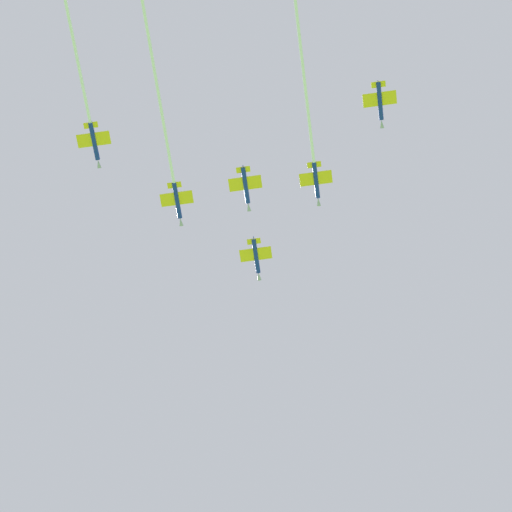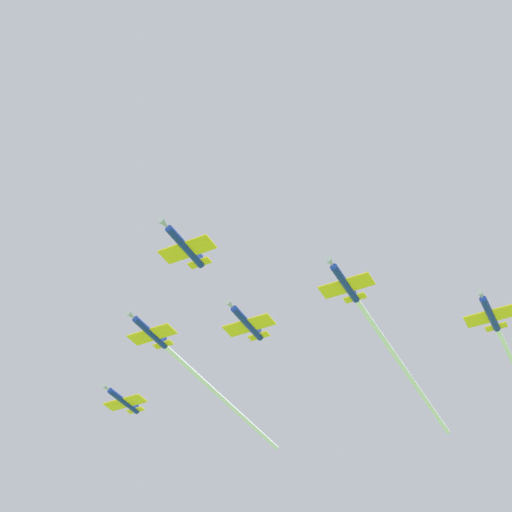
% 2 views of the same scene
% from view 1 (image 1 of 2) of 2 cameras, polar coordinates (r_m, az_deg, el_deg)
% --- Properties ---
extents(jet_lead, '(10.56, 8.73, 2.38)m').
position_cam_1_polar(jet_lead, '(214.86, 0.01, -0.06)').
color(jet_lead, navy).
extents(jet_port_inner, '(50.40, 35.35, 2.38)m').
position_cam_1_polar(jet_port_inner, '(206.56, -6.17, 8.41)').
color(jet_port_inner, navy).
extents(jet_starboard_inner, '(45.69, 32.08, 2.38)m').
position_cam_1_polar(jet_starboard_inner, '(207.18, 3.60, 9.13)').
color(jet_starboard_inner, navy).
extents(jet_port_outer, '(10.56, 8.73, 2.38)m').
position_cam_1_polar(jet_port_outer, '(207.85, -0.70, 4.73)').
color(jet_port_outer, navy).
extents(jet_starboard_outer, '(40.86, 28.73, 2.38)m').
position_cam_1_polar(jet_starboard_outer, '(207.54, -11.56, 10.95)').
color(jet_starboard_outer, navy).
extents(jet_center_rear, '(10.56, 8.73, 2.38)m').
position_cam_1_polar(jet_center_rear, '(208.29, 8.36, 10.24)').
color(jet_center_rear, navy).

